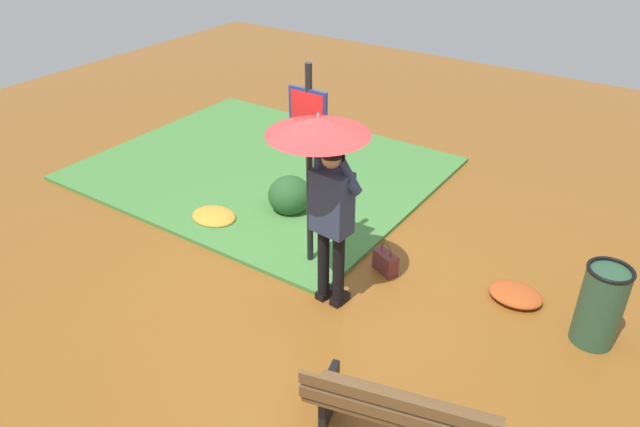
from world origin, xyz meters
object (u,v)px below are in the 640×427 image
at_px(trash_bin, 601,305).
at_px(handbag, 385,262).
at_px(info_sign_post, 309,146).
at_px(park_bench, 399,418).
at_px(person_with_umbrella, 324,165).

bearing_deg(trash_bin, handbag, 3.56).
height_order(info_sign_post, park_bench, info_sign_post).
distance_m(person_with_umbrella, handbag, 1.65).
relative_size(person_with_umbrella, trash_bin, 2.45).
bearing_deg(handbag, info_sign_post, 22.87).
bearing_deg(trash_bin, person_with_umbrella, 20.53).
distance_m(info_sign_post, trash_bin, 3.16).
height_order(person_with_umbrella, park_bench, person_with_umbrella).
height_order(info_sign_post, handbag, info_sign_post).
relative_size(info_sign_post, handbag, 6.22).
distance_m(handbag, trash_bin, 2.18).
relative_size(person_with_umbrella, park_bench, 1.43).
relative_size(handbag, park_bench, 0.26).
bearing_deg(info_sign_post, trash_bin, -171.00).
height_order(handbag, trash_bin, trash_bin).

